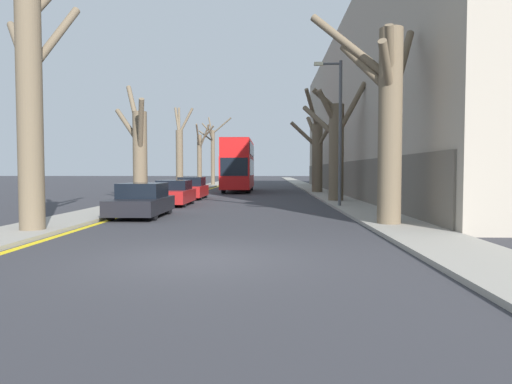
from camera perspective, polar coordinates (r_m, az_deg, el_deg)
ground_plane at (r=9.88m, az=-7.33°, el=-8.28°), size 300.00×300.00×0.00m
sidewalk_left at (r=60.06m, az=-5.34°, el=0.94°), size 2.23×120.00×0.12m
sidewalk_right at (r=59.76m, az=5.84°, el=0.93°), size 2.23×120.00×0.12m
building_facade_right at (r=39.03m, az=17.40°, el=9.48°), size 10.08×48.88×13.17m
kerb_line_stripe at (r=59.92m, az=-4.11°, el=0.89°), size 0.24×120.00×0.01m
street_tree_left_0 at (r=15.43m, az=-26.26°, el=11.12°), size 3.44×2.91×9.05m
street_tree_left_1 at (r=25.90m, az=-14.43°, el=5.01°), size 2.75×4.11×6.86m
street_tree_left_2 at (r=36.28m, az=-9.52°, el=4.51°), size 1.84×2.14×7.02m
street_tree_left_3 at (r=45.98m, az=-7.02°, el=4.24°), size 1.90×2.27×6.41m
street_tree_left_4 at (r=57.19m, az=-5.44°, el=4.90°), size 4.16×3.72×8.69m
street_tree_right_0 at (r=15.92m, az=16.10°, el=9.27°), size 3.88×3.40×7.44m
street_tree_right_1 at (r=27.45m, az=9.89°, el=5.74°), size 3.55×3.44×6.95m
street_tree_right_2 at (r=38.03m, az=7.55°, el=4.97°), size 3.36×4.05×8.29m
double_decker_bus at (r=40.89m, az=-2.21°, el=3.63°), size 2.45×10.20×4.51m
parked_car_0 at (r=19.03m, az=-14.09°, el=-1.09°), size 1.85×4.12×1.37m
parked_car_1 at (r=25.00m, az=-10.25°, el=-0.17°), size 1.79×4.02×1.36m
parked_car_2 at (r=30.51m, az=-8.06°, el=0.42°), size 1.75×4.09×1.45m
lamp_post at (r=23.34m, az=10.22°, el=8.16°), size 1.40×0.20×7.33m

